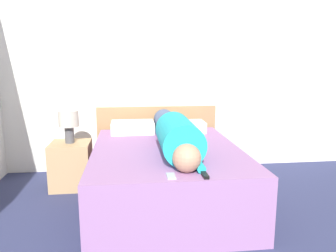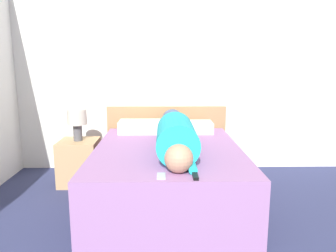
# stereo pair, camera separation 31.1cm
# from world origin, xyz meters

# --- Properties ---
(wall_back) EXTENTS (5.36, 0.06, 2.60)m
(wall_back) POSITION_xyz_m (0.00, 3.82, 1.30)
(wall_back) COLOR white
(wall_back) RESTS_ON ground_plane
(bed) EXTENTS (1.46, 1.96, 0.58)m
(bed) POSITION_xyz_m (-0.11, 2.65, 0.29)
(bed) COLOR #936699
(bed) RESTS_ON ground_plane
(headboard) EXTENTS (1.58, 0.04, 0.86)m
(headboard) POSITION_xyz_m (-0.11, 3.75, 0.43)
(headboard) COLOR #A37A51
(headboard) RESTS_ON ground_plane
(nightstand) EXTENTS (0.45, 0.45, 0.53)m
(nightstand) POSITION_xyz_m (-1.15, 3.20, 0.26)
(nightstand) COLOR tan
(nightstand) RESTS_ON ground_plane
(table_lamp) EXTENTS (0.22, 0.22, 0.37)m
(table_lamp) POSITION_xyz_m (-1.15, 3.20, 0.77)
(table_lamp) COLOR #4C4C51
(table_lamp) RESTS_ON nightstand
(person_lying) EXTENTS (0.36, 1.81, 0.36)m
(person_lying) POSITION_xyz_m (-0.03, 2.57, 0.74)
(person_lying) COLOR tan
(person_lying) RESTS_ON bed
(pillow_near_headboard) EXTENTS (0.51, 0.32, 0.14)m
(pillow_near_headboard) POSITION_xyz_m (-0.43, 3.38, 0.66)
(pillow_near_headboard) COLOR silver
(pillow_near_headboard) RESTS_ON bed
(pillow_second) EXTENTS (0.49, 0.32, 0.13)m
(pillow_second) POSITION_xyz_m (0.21, 3.38, 0.65)
(pillow_second) COLOR silver
(pillow_second) RESTS_ON bed
(tv_remote) EXTENTS (0.04, 0.15, 0.02)m
(tv_remote) POSITION_xyz_m (0.08, 1.77, 0.60)
(tv_remote) COLOR black
(tv_remote) RESTS_ON bed
(cell_phone) EXTENTS (0.06, 0.13, 0.01)m
(cell_phone) POSITION_xyz_m (-0.17, 1.78, 0.59)
(cell_phone) COLOR #B2B7BC
(cell_phone) RESTS_ON bed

